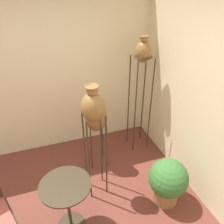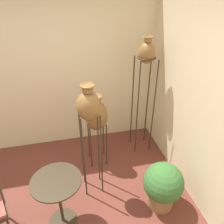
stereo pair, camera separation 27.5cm
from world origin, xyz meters
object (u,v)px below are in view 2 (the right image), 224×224
at_px(vase_stand_medium, 89,109).
at_px(potted_plant, 163,185).
at_px(vase_stand_short, 96,116).
at_px(vase_stand_tall, 146,59).
at_px(side_table, 58,192).

distance_m(vase_stand_medium, potted_plant, 1.33).
bearing_deg(vase_stand_short, vase_stand_tall, 14.09).
bearing_deg(vase_stand_tall, vase_stand_short, -165.91).
distance_m(vase_stand_medium, vase_stand_short, 0.69).
relative_size(side_table, potted_plant, 1.08).
bearing_deg(side_table, vase_stand_short, 57.66).
xyz_separation_m(vase_stand_short, side_table, (-0.61, -0.96, -0.34)).
relative_size(vase_stand_tall, vase_stand_short, 1.61).
bearing_deg(side_table, vase_stand_medium, 44.48).
height_order(vase_stand_tall, potted_plant, vase_stand_tall).
height_order(vase_stand_tall, side_table, vase_stand_tall).
bearing_deg(vase_stand_medium, vase_stand_tall, 37.08).
distance_m(vase_stand_tall, vase_stand_short, 1.09).
relative_size(vase_stand_tall, vase_stand_medium, 1.20).
bearing_deg(potted_plant, vase_stand_tall, 83.34).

